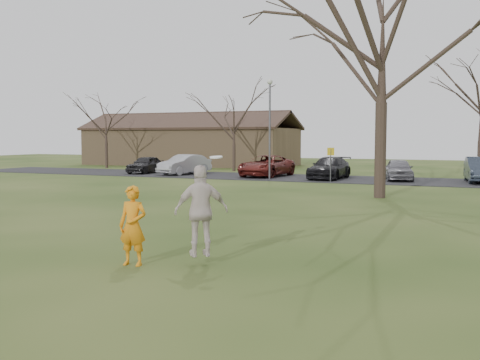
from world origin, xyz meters
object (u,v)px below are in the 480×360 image
car_0 (146,164)px  car_1 (184,164)px  car_2 (266,166)px  player_defender (133,226)px  car_3 (329,168)px  catching_play (201,211)px  lamp_post (270,116)px  car_4 (399,169)px  building (190,145)px  big_tree (383,38)px

car_0 → car_1: car_1 is taller
car_0 → car_2: size_ratio=0.73×
player_defender → car_0: (-16.14, 25.32, -0.16)m
car_3 → catching_play: 24.95m
lamp_post → catching_play: bearing=-73.1°
car_2 → lamp_post: lamp_post is taller
player_defender → car_4: bearing=79.8°
car_2 → catching_play: catching_play is taller
player_defender → car_4: size_ratio=0.43×
player_defender → car_1: bearing=111.1°
player_defender → building: bearing=111.1°
car_4 → big_tree: 12.12m
catching_play → lamp_post: lamp_post is taller
player_defender → big_tree: big_tree is taller
building → lamp_post: lamp_post is taller
player_defender → catching_play: size_ratio=0.80×
car_0 → lamp_post: lamp_post is taller
lamp_post → car_1: bearing=162.1°
car_0 → big_tree: bearing=-30.3°
car_2 → car_3: (4.47, -0.42, -0.02)m
catching_play → big_tree: big_tree is taller
car_4 → building: size_ratio=0.19×
car_2 → building: building is taller
car_2 → lamp_post: size_ratio=0.82×
building → big_tree: big_tree is taller
car_0 → car_2: bearing=-0.3°
lamp_post → big_tree: (8.00, -7.50, 3.03)m
car_1 → big_tree: 19.31m
car_0 → catching_play: catching_play is taller
player_defender → lamp_post: lamp_post is taller
car_1 → catching_play: (14.16, -24.71, 0.41)m
car_2 → building: bearing=139.7°
car_1 → catching_play: bearing=-45.5°
car_3 → building: building is taller
car_3 → catching_play: catching_play is taller
player_defender → catching_play: bearing=16.4°
car_2 → big_tree: (9.27, -10.28, 6.25)m
car_2 → big_tree: big_tree is taller
car_3 → car_4: bearing=8.1°
car_3 → lamp_post: lamp_post is taller
car_4 → lamp_post: (-7.45, -2.84, 3.26)m
car_3 → building: size_ratio=0.23×
lamp_post → big_tree: big_tree is taller
car_2 → big_tree: size_ratio=0.37×
catching_play → lamp_post: 23.51m
player_defender → car_3: (-2.25, 25.23, -0.11)m
car_1 → car_2: bearing=18.4°
car_4 → lamp_post: 8.61m
building → lamp_post: size_ratio=3.29×
car_3 → lamp_post: 5.13m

